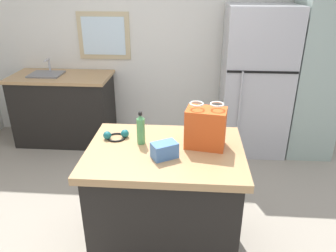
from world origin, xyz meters
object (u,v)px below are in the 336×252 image
kitchen_island (165,200)px  shopping_bag (206,128)px  ear_defenders (116,136)px  bottle (141,129)px  refrigerator (255,82)px  small_box (164,150)px  tall_cabinet (315,71)px

kitchen_island → shopping_bag: 0.67m
ear_defenders → shopping_bag: bearing=-6.6°
shopping_bag → bottle: shopping_bag is taller
refrigerator → small_box: refrigerator is taller
small_box → bottle: (-0.19, 0.20, 0.06)m
shopping_bag → bottle: (-0.48, 0.01, -0.03)m
refrigerator → ear_defenders: (-1.35, -1.68, 0.04)m
shopping_bag → small_box: 0.35m
bottle → ear_defenders: size_ratio=1.31×
refrigerator → tall_cabinet: (0.69, 0.00, 0.15)m
bottle → kitchen_island: bearing=-24.1°
ear_defenders → tall_cabinet: bearing=39.6°
tall_cabinet → kitchen_island: bearing=-131.8°
shopping_bag → kitchen_island: bearing=-165.8°
shopping_bag → refrigerator: bearing=69.3°
small_box → shopping_bag: bearing=33.8°
kitchen_island → small_box: small_box is taller
kitchen_island → shopping_bag: shopping_bag is taller
small_box → bottle: 0.28m
kitchen_island → ear_defenders: ear_defenders is taller
refrigerator → shopping_bag: size_ratio=5.28×
bottle → ear_defenders: 0.24m
tall_cabinet → ear_defenders: bearing=-140.4°
kitchen_island → shopping_bag: size_ratio=3.38×
tall_cabinet → small_box: 2.55m
kitchen_island → shopping_bag: (0.29, 0.07, 0.60)m
refrigerator → ear_defenders: bearing=-128.7°
small_box → ear_defenders: (-0.40, 0.27, -0.03)m
bottle → ear_defenders: bottle is taller
refrigerator → shopping_bag: 1.89m
refrigerator → ear_defenders: size_ratio=9.23×
refrigerator → bottle: bearing=-123.1°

